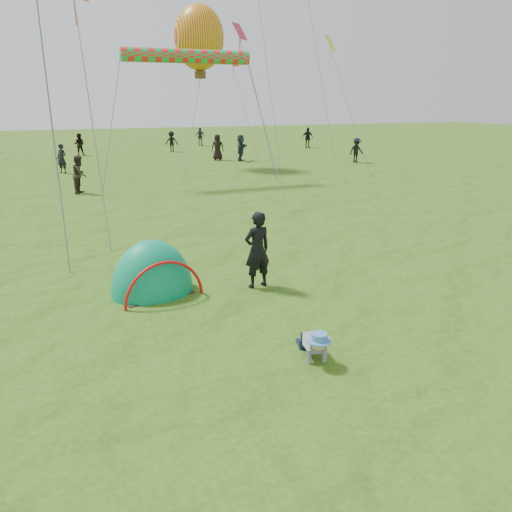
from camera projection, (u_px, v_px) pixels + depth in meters
name	position (u px, v px, depth m)	size (l,w,h in m)	color
ground	(234.00, 354.00, 8.17)	(140.00, 140.00, 0.00)	#1F580E
crawling_toddler	(314.00, 343.00, 7.94)	(0.50, 0.72, 0.55)	black
popup_tent	(153.00, 292.00, 10.80)	(1.79, 1.47, 2.32)	#0B7F3D
standing_adult	(257.00, 250.00, 10.86)	(0.62, 0.41, 1.70)	black
crowd_person_1	(80.00, 174.00, 22.00)	(0.80, 0.63, 1.66)	#2D241C
crowd_person_2	(308.00, 138.00, 42.94)	(1.01, 0.42, 1.72)	black
crowd_person_3	(356.00, 150.00, 32.90)	(1.03, 0.59, 1.60)	black
crowd_person_7	(79.00, 144.00, 37.00)	(0.79, 0.61, 1.62)	black
crowd_person_8	(200.00, 137.00, 45.07)	(0.95, 0.39, 1.61)	#283745
crowd_person_9	(172.00, 141.00, 39.79)	(1.03, 0.59, 1.60)	black
crowd_person_10	(218.00, 147.00, 34.11)	(0.85, 0.56, 1.75)	black
crowd_person_11	(241.00, 148.00, 33.71)	(1.63, 0.52, 1.75)	#1B2B34
crowd_person_12	(62.00, 159.00, 28.00)	(0.60, 0.39, 1.63)	black
balloon_kite	(199.00, 42.00, 29.10)	(2.91, 2.91, 4.08)	#B9DB02
rainbow_tube_kite	(187.00, 56.00, 23.26)	(0.64, 0.64, 6.06)	red
diamond_kite_0	(233.00, 60.00, 35.87)	(1.06, 1.06, 0.00)	red
diamond_kite_6	(240.00, 31.00, 20.53)	(0.77, 0.77, 0.00)	#D32B46
diamond_kite_8	(330.00, 43.00, 29.75)	(1.08, 1.08, 0.00)	yellow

